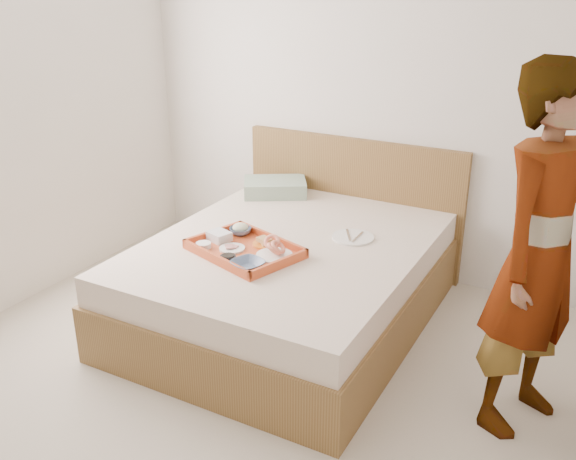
% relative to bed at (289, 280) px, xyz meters
% --- Properties ---
extents(ground, '(3.50, 4.00, 0.01)m').
position_rel_bed_xyz_m(ground, '(0.08, -1.00, -0.27)').
color(ground, '#BBB09E').
rests_on(ground, ground).
extents(wall_back, '(3.50, 0.01, 2.60)m').
position_rel_bed_xyz_m(wall_back, '(0.08, 1.00, 1.04)').
color(wall_back, silver).
rests_on(wall_back, ground).
extents(bed, '(1.65, 2.00, 0.53)m').
position_rel_bed_xyz_m(bed, '(0.00, 0.00, 0.00)').
color(bed, brown).
rests_on(bed, ground).
extents(headboard, '(1.65, 0.06, 0.95)m').
position_rel_bed_xyz_m(headboard, '(0.00, 0.97, 0.21)').
color(headboard, brown).
rests_on(headboard, ground).
extents(pillow, '(0.54, 0.49, 0.11)m').
position_rel_bed_xyz_m(pillow, '(-0.50, 0.72, 0.32)').
color(pillow, '#99AE99').
rests_on(pillow, bed).
extents(tray, '(0.72, 0.61, 0.06)m').
position_rel_bed_xyz_m(tray, '(-0.14, -0.27, 0.29)').
color(tray, '#D34F21').
rests_on(tray, bed).
extents(prawn_plate, '(0.27, 0.27, 0.01)m').
position_rel_bed_xyz_m(prawn_plate, '(0.05, -0.26, 0.29)').
color(prawn_plate, white).
rests_on(prawn_plate, tray).
extents(navy_bowl_big, '(0.22, 0.22, 0.04)m').
position_rel_bed_xyz_m(navy_bowl_big, '(-0.00, -0.46, 0.30)').
color(navy_bowl_big, navy).
rests_on(navy_bowl_big, tray).
extents(sauce_dish, '(0.11, 0.11, 0.03)m').
position_rel_bed_xyz_m(sauce_dish, '(-0.15, -0.44, 0.30)').
color(sauce_dish, black).
rests_on(sauce_dish, tray).
extents(meat_plate, '(0.19, 0.19, 0.01)m').
position_rel_bed_xyz_m(meat_plate, '(-0.21, -0.29, 0.29)').
color(meat_plate, white).
rests_on(meat_plate, tray).
extents(bread_plate, '(0.19, 0.19, 0.01)m').
position_rel_bed_xyz_m(bread_plate, '(-0.08, -0.15, 0.29)').
color(bread_plate, orange).
rests_on(bread_plate, tray).
extents(salad_bowl, '(0.17, 0.17, 0.04)m').
position_rel_bed_xyz_m(salad_bowl, '(-0.30, -0.08, 0.30)').
color(salad_bowl, navy).
rests_on(salad_bowl, tray).
extents(plastic_tub, '(0.15, 0.14, 0.06)m').
position_rel_bed_xyz_m(plastic_tub, '(-0.35, -0.22, 0.31)').
color(plastic_tub, silver).
rests_on(plastic_tub, tray).
extents(cheese_round, '(0.11, 0.11, 0.03)m').
position_rel_bed_xyz_m(cheese_round, '(-0.37, -0.35, 0.30)').
color(cheese_round, white).
rests_on(cheese_round, tray).
extents(dinner_plate, '(0.30, 0.30, 0.01)m').
position_rel_bed_xyz_m(dinner_plate, '(0.32, 0.23, 0.27)').
color(dinner_plate, white).
rests_on(dinner_plate, bed).
extents(person, '(0.63, 0.74, 1.74)m').
position_rel_bed_xyz_m(person, '(1.44, -0.29, 0.60)').
color(person, silver).
rests_on(person, ground).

